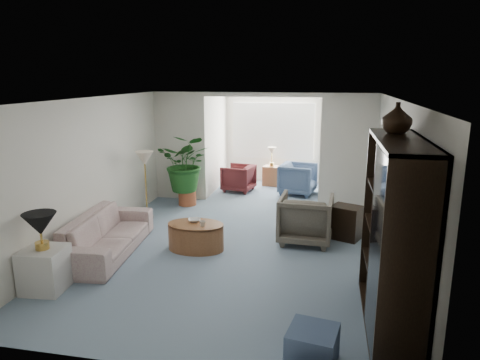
% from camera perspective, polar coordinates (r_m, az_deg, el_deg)
% --- Properties ---
extents(floor, '(6.00, 6.00, 0.00)m').
position_cam_1_polar(floor, '(7.33, -0.93, -9.47)').
color(floor, gray).
rests_on(floor, ground).
extents(sunroom_floor, '(2.60, 2.60, 0.00)m').
position_cam_1_polar(sunroom_floor, '(11.17, 3.51, -1.41)').
color(sunroom_floor, gray).
rests_on(sunroom_floor, ground).
extents(back_pier_left, '(1.20, 0.12, 2.50)m').
position_cam_1_polar(back_pier_left, '(10.29, -7.82, 4.33)').
color(back_pier_left, silver).
rests_on(back_pier_left, ground).
extents(back_pier_right, '(1.20, 0.12, 2.50)m').
position_cam_1_polar(back_pier_right, '(9.75, 13.87, 3.56)').
color(back_pier_right, silver).
rests_on(back_pier_right, ground).
extents(back_header, '(2.60, 0.12, 0.10)m').
position_cam_1_polar(back_header, '(9.72, 2.81, 11.02)').
color(back_header, silver).
rests_on(back_header, back_pier_left).
extents(window_pane, '(2.20, 0.02, 1.50)m').
position_cam_1_polar(window_pane, '(11.96, 4.31, 6.39)').
color(window_pane, white).
extents(window_blinds, '(2.20, 0.02, 1.50)m').
position_cam_1_polar(window_blinds, '(11.93, 4.30, 6.38)').
color(window_blinds, white).
extents(framed_picture, '(0.04, 0.50, 0.40)m').
position_cam_1_polar(framed_picture, '(6.68, 19.94, 2.69)').
color(framed_picture, beige).
extents(sofa, '(1.07, 2.30, 0.65)m').
position_cam_1_polar(sofa, '(7.55, -16.93, -6.74)').
color(sofa, beige).
rests_on(sofa, ground).
extents(end_table, '(0.59, 0.59, 0.59)m').
position_cam_1_polar(end_table, '(6.60, -24.02, -10.57)').
color(end_table, silver).
rests_on(end_table, ground).
extents(table_lamp, '(0.44, 0.44, 0.30)m').
position_cam_1_polar(table_lamp, '(6.38, -24.57, -5.24)').
color(table_lamp, black).
rests_on(table_lamp, end_table).
extents(floor_lamp, '(0.36, 0.36, 0.28)m').
position_cam_1_polar(floor_lamp, '(8.94, -12.31, 2.78)').
color(floor_lamp, '#F8E4C5').
rests_on(floor_lamp, ground).
extents(coffee_table, '(1.19, 1.19, 0.45)m').
position_cam_1_polar(coffee_table, '(7.44, -5.76, -7.31)').
color(coffee_table, brown).
rests_on(coffee_table, ground).
extents(coffee_bowl, '(0.26, 0.26, 0.05)m').
position_cam_1_polar(coffee_bowl, '(7.46, -5.95, -5.22)').
color(coffee_bowl, silver).
rests_on(coffee_bowl, coffee_table).
extents(coffee_cup, '(0.12, 0.12, 0.09)m').
position_cam_1_polar(coffee_cup, '(7.22, -4.89, -5.68)').
color(coffee_cup, beige).
rests_on(coffee_cup, coffee_table).
extents(wingback_chair, '(0.95, 0.97, 0.84)m').
position_cam_1_polar(wingback_chair, '(7.76, 8.55, -5.01)').
color(wingback_chair, '#696353').
rests_on(wingback_chair, ground).
extents(side_table_dark, '(0.62, 0.57, 0.60)m').
position_cam_1_polar(side_table_dark, '(8.08, 13.61, -5.37)').
color(side_table_dark, black).
rests_on(side_table_dark, ground).
extents(entertainment_cabinet, '(0.53, 1.97, 2.19)m').
position_cam_1_polar(entertainment_cabinet, '(5.27, 19.41, -6.85)').
color(entertainment_cabinet, black).
rests_on(entertainment_cabinet, ground).
extents(cabinet_urn, '(0.35, 0.35, 0.36)m').
position_cam_1_polar(cabinet_urn, '(5.48, 19.75, 7.61)').
color(cabinet_urn, black).
rests_on(cabinet_urn, entertainment_cabinet).
extents(ottoman, '(0.55, 0.55, 0.38)m').
position_cam_1_polar(ottoman, '(4.78, 9.39, -20.58)').
color(ottoman, slate).
rests_on(ottoman, ground).
extents(plant_pot, '(0.40, 0.40, 0.32)m').
position_cam_1_polar(plant_pot, '(9.99, -6.85, -2.31)').
color(plant_pot, '#AC5531').
rests_on(plant_pot, ground).
extents(house_plant, '(1.16, 1.01, 1.29)m').
position_cam_1_polar(house_plant, '(9.81, -6.98, 2.21)').
color(house_plant, '#1F551D').
rests_on(house_plant, plant_pot).
extents(sunroom_chair_blue, '(0.97, 0.95, 0.76)m').
position_cam_1_polar(sunroom_chair_blue, '(10.87, 7.56, 0.15)').
color(sunroom_chair_blue, slate).
rests_on(sunroom_chair_blue, ground).
extents(sunroom_chair_maroon, '(0.85, 0.84, 0.67)m').
position_cam_1_polar(sunroom_chair_maroon, '(11.07, -0.22, 0.26)').
color(sunroom_chair_maroon, '#531C21').
rests_on(sunroom_chair_maroon, ground).
extents(sunroom_table, '(0.48, 0.40, 0.52)m').
position_cam_1_polar(sunroom_table, '(11.69, 4.12, 0.56)').
color(sunroom_table, brown).
rests_on(sunroom_table, ground).
extents(shelf_clutter, '(0.30, 1.05, 1.06)m').
position_cam_1_polar(shelf_clutter, '(5.07, 19.22, -5.89)').
color(shelf_clutter, '#4F4D4A').
rests_on(shelf_clutter, entertainment_cabinet).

